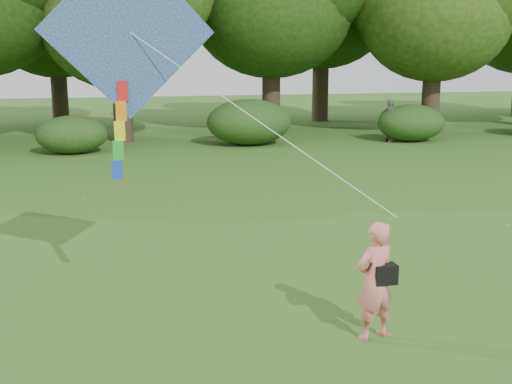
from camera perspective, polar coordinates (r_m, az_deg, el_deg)
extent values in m
plane|color=#265114|center=(9.04, 5.85, -11.84)|extent=(100.00, 100.00, 0.00)
imported|color=#E4716B|center=(8.52, 10.52, -7.77)|extent=(0.66, 0.53, 1.58)
imported|color=gray|center=(28.01, 11.79, 6.25)|extent=(0.97, 1.12, 1.81)
cube|color=black|center=(8.51, 11.37, -7.15)|extent=(0.30, 0.20, 0.26)
cylinder|color=black|center=(8.36, 10.73, -5.27)|extent=(0.33, 0.14, 0.47)
cube|color=#223C96|center=(8.60, -11.30, 13.87)|extent=(2.27, 0.29, 2.27)
cube|color=black|center=(8.63, -11.31, 13.86)|extent=(0.14, 0.34, 2.07)
cylinder|color=white|center=(8.20, 0.56, 6.07)|extent=(3.22, 1.34, 2.33)
cube|color=red|center=(8.62, -11.77, 8.78)|extent=(0.14, 0.06, 0.26)
cube|color=orange|center=(8.64, -11.90, 7.05)|extent=(0.14, 0.06, 0.26)
cube|color=yellow|center=(8.66, -12.02, 5.33)|extent=(0.14, 0.06, 0.26)
cube|color=green|center=(8.70, -12.14, 3.62)|extent=(0.14, 0.06, 0.26)
cube|color=blue|center=(8.74, -12.26, 1.93)|extent=(0.14, 0.06, 0.26)
cylinder|color=#3A2D1E|center=(27.87, -11.77, 7.60)|extent=(0.80, 0.80, 3.15)
ellipsoid|color=#1E3F11|center=(27.82, -12.07, 14.46)|extent=(6.40, 6.40, 5.44)
cylinder|color=#3A2D1E|center=(30.83, 1.35, 8.75)|extent=(0.86, 0.86, 3.67)
ellipsoid|color=#1E3F11|center=(30.85, 1.39, 16.06)|extent=(7.60, 7.60, 6.46)
cylinder|color=#3A2D1E|center=(31.08, 15.27, 8.14)|extent=(0.83, 0.83, 3.43)
ellipsoid|color=#1E3F11|center=(31.06, 15.65, 14.74)|extent=(6.80, 6.80, 5.78)
cylinder|color=#3A2D1E|center=(35.41, -17.07, 8.53)|extent=(0.84, 0.84, 3.50)
ellipsoid|color=#1E3F11|center=(35.40, -17.45, 14.47)|extent=(7.00, 7.00, 5.95)
cylinder|color=#3A2D1E|center=(36.28, 5.74, 9.49)|extent=(0.90, 0.90, 4.02)
ellipsoid|color=#1E3F11|center=(36.33, 5.88, 16.05)|extent=(7.80, 7.80, 6.63)
ellipsoid|color=#264919|center=(25.09, -16.06, 4.92)|extent=(2.66, 2.09, 1.42)
ellipsoid|color=#264919|center=(26.46, -0.62, 6.24)|extent=(3.50, 2.75, 1.88)
ellipsoid|color=#264919|center=(28.38, 13.61, 6.00)|extent=(2.94, 2.31, 1.58)
cube|color=#976229|center=(18.44, -1.29, 0.70)|extent=(0.14, 0.14, 0.01)
cube|color=#976229|center=(18.40, 6.18, 0.61)|extent=(0.13, 0.14, 0.01)
cube|color=#976229|center=(15.25, -20.28, -2.50)|extent=(0.14, 0.12, 0.01)
cube|color=#976229|center=(8.93, 11.72, -12.31)|extent=(0.14, 0.14, 0.01)
cube|color=#976229|center=(17.70, 6.52, 0.14)|extent=(0.11, 0.14, 0.01)
cube|color=#976229|center=(15.08, 21.43, -2.75)|extent=(0.12, 0.14, 0.01)
cube|color=#976229|center=(17.18, -15.06, -0.57)|extent=(0.12, 0.08, 0.01)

